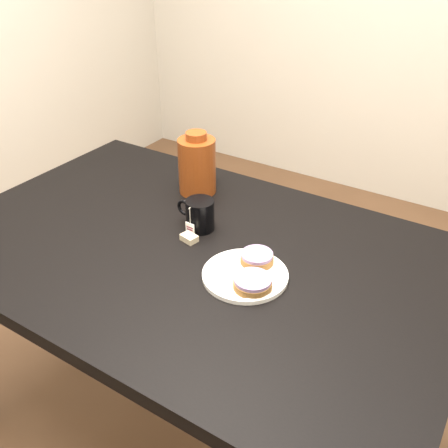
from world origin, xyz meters
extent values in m
plane|color=brown|center=(0.00, 0.00, 0.00)|extent=(4.00, 4.00, 0.00)
cube|color=black|center=(0.00, 0.00, 0.73)|extent=(1.40, 0.90, 0.04)
cylinder|color=black|center=(-0.64, 0.39, 0.35)|extent=(0.06, 0.06, 0.71)
cylinder|color=black|center=(0.64, 0.39, 0.35)|extent=(0.06, 0.06, 0.71)
cylinder|color=white|center=(0.19, -0.04, 0.76)|extent=(0.21, 0.21, 0.01)
torus|color=white|center=(0.19, -0.04, 0.76)|extent=(0.21, 0.21, 0.01)
cylinder|color=brown|center=(0.19, 0.02, 0.77)|extent=(0.10, 0.10, 0.02)
cylinder|color=#9577A0|center=(0.19, 0.02, 0.78)|extent=(0.10, 0.10, 0.01)
cylinder|color=brown|center=(0.23, -0.08, 0.77)|extent=(0.13, 0.13, 0.02)
cylinder|color=#9577A0|center=(0.23, -0.08, 0.78)|extent=(0.12, 0.12, 0.01)
cylinder|color=black|center=(-0.03, 0.09, 0.80)|extent=(0.09, 0.09, 0.09)
cylinder|color=black|center=(-0.03, 0.09, 0.83)|extent=(0.07, 0.07, 0.00)
torus|color=black|center=(-0.09, 0.09, 0.80)|extent=(0.05, 0.01, 0.05)
cylinder|color=beige|center=(-0.04, 0.04, 0.82)|extent=(0.00, 0.00, 0.05)
cube|color=white|center=(-0.04, 0.04, 0.77)|extent=(0.03, 0.00, 0.03)
cube|color=#C6B793|center=(-0.02, 0.02, 0.76)|extent=(0.05, 0.04, 0.02)
cylinder|color=#57200B|center=(-0.17, 0.27, 0.84)|extent=(0.14, 0.14, 0.18)
cylinder|color=#57200B|center=(-0.17, 0.27, 0.94)|extent=(0.07, 0.07, 0.02)
camera|label=1|loc=(0.67, -0.89, 1.51)|focal=40.00mm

